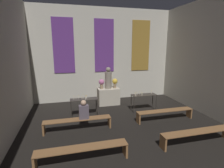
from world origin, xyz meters
The scene contains 12 objects.
wall_back centered at (0.00, 9.53, 2.65)m, with size 8.21×0.16×5.24m.
altar centered at (0.00, 8.49, 0.44)m, with size 1.14×0.76×0.89m.
statue centered at (0.00, 8.49, 1.41)m, with size 0.36×0.36×1.15m.
flower_vase_left centered at (-0.37, 8.49, 1.21)m, with size 0.29×0.29×0.52m.
flower_vase_right centered at (0.37, 8.49, 1.21)m, with size 0.29×0.29×0.52m.
candle_rack_left centered at (-1.46, 7.08, 0.70)m, with size 1.22×0.45×1.01m.
candle_rack_right centered at (1.45, 7.08, 0.70)m, with size 1.22×0.45×1.01m.
pew_second_left centered at (-1.83, 3.83, 0.34)m, with size 2.50×0.36×0.45m.
pew_second_right centered at (1.83, 3.83, 0.34)m, with size 2.50×0.36×0.45m.
pew_back_left centered at (-1.83, 5.76, 0.34)m, with size 2.50×0.36×0.45m.
pew_back_right centered at (1.83, 5.76, 0.34)m, with size 2.50×0.36×0.45m.
person_seated centered at (-1.59, 5.76, 0.76)m, with size 0.36×0.24×0.72m.
Camera 1 is at (-2.12, -0.47, 3.10)m, focal length 28.00 mm.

